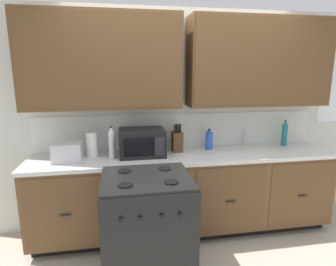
{
  "coord_description": "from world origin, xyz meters",
  "views": [
    {
      "loc": [
        -0.69,
        -2.54,
        1.81
      ],
      "look_at": [
        -0.2,
        0.27,
        1.18
      ],
      "focal_mm": 29.99,
      "sensor_mm": 36.0,
      "label": 1
    }
  ],
  "objects_px": {
    "bottle_clear": "(112,143)",
    "paper_towel_roll": "(92,145)",
    "knife_block": "(177,141)",
    "bottle_blue": "(209,139)",
    "bottle_teal": "(285,133)",
    "stove_range": "(147,227)",
    "microwave": "(142,142)",
    "toaster": "(67,152)"
  },
  "relations": [
    {
      "from": "toaster",
      "to": "bottle_blue",
      "type": "relative_size",
      "value": 1.17
    },
    {
      "from": "paper_towel_roll",
      "to": "bottle_blue",
      "type": "bearing_deg",
      "value": 3.25
    },
    {
      "from": "bottle_blue",
      "to": "stove_range",
      "type": "bearing_deg",
      "value": -135.35
    },
    {
      "from": "stove_range",
      "to": "microwave",
      "type": "height_order",
      "value": "microwave"
    },
    {
      "from": "stove_range",
      "to": "toaster",
      "type": "height_order",
      "value": "toaster"
    },
    {
      "from": "stove_range",
      "to": "paper_towel_roll",
      "type": "xyz_separation_m",
      "value": [
        -0.5,
        0.71,
        0.58
      ]
    },
    {
      "from": "microwave",
      "to": "bottle_teal",
      "type": "xyz_separation_m",
      "value": [
        1.72,
        0.11,
        0.01
      ]
    },
    {
      "from": "bottle_clear",
      "to": "bottle_blue",
      "type": "xyz_separation_m",
      "value": [
        1.09,
        0.17,
        -0.05
      ]
    },
    {
      "from": "bottle_teal",
      "to": "paper_towel_roll",
      "type": "bearing_deg",
      "value": -178.09
    },
    {
      "from": "bottle_clear",
      "to": "paper_towel_roll",
      "type": "bearing_deg",
      "value": 155.32
    },
    {
      "from": "toaster",
      "to": "paper_towel_roll",
      "type": "bearing_deg",
      "value": 30.72
    },
    {
      "from": "microwave",
      "to": "bottle_clear",
      "type": "xyz_separation_m",
      "value": [
        -0.31,
        -0.06,
        0.02
      ]
    },
    {
      "from": "bottle_teal",
      "to": "bottle_blue",
      "type": "distance_m",
      "value": 0.94
    },
    {
      "from": "bottle_clear",
      "to": "bottle_blue",
      "type": "bearing_deg",
      "value": 8.74
    },
    {
      "from": "knife_block",
      "to": "bottle_blue",
      "type": "distance_m",
      "value": 0.38
    },
    {
      "from": "knife_block",
      "to": "bottle_blue",
      "type": "xyz_separation_m",
      "value": [
        0.38,
        0.03,
        0.0
      ]
    },
    {
      "from": "paper_towel_roll",
      "to": "bottle_clear",
      "type": "height_order",
      "value": "bottle_clear"
    },
    {
      "from": "bottle_clear",
      "to": "toaster",
      "type": "bearing_deg",
      "value": -174.52
    },
    {
      "from": "knife_block",
      "to": "bottle_clear",
      "type": "relative_size",
      "value": 0.92
    },
    {
      "from": "bottle_blue",
      "to": "toaster",
      "type": "bearing_deg",
      "value": -172.18
    },
    {
      "from": "knife_block",
      "to": "bottle_clear",
      "type": "xyz_separation_m",
      "value": [
        -0.71,
        -0.14,
        0.05
      ]
    },
    {
      "from": "microwave",
      "to": "bottle_blue",
      "type": "relative_size",
      "value": 2.01
    },
    {
      "from": "microwave",
      "to": "toaster",
      "type": "bearing_deg",
      "value": -172.11
    },
    {
      "from": "toaster",
      "to": "knife_block",
      "type": "bearing_deg",
      "value": 9.12
    },
    {
      "from": "microwave",
      "to": "knife_block",
      "type": "relative_size",
      "value": 1.55
    },
    {
      "from": "stove_range",
      "to": "bottle_teal",
      "type": "distance_m",
      "value": 2.01
    },
    {
      "from": "stove_range",
      "to": "paper_towel_roll",
      "type": "height_order",
      "value": "paper_towel_roll"
    },
    {
      "from": "paper_towel_roll",
      "to": "bottle_clear",
      "type": "distance_m",
      "value": 0.23
    },
    {
      "from": "paper_towel_roll",
      "to": "bottle_teal",
      "type": "distance_m",
      "value": 2.24
    },
    {
      "from": "toaster",
      "to": "paper_towel_roll",
      "type": "xyz_separation_m",
      "value": [
        0.23,
        0.14,
        0.03
      ]
    },
    {
      "from": "bottle_teal",
      "to": "knife_block",
      "type": "bearing_deg",
      "value": -178.86
    },
    {
      "from": "bottle_clear",
      "to": "knife_block",
      "type": "bearing_deg",
      "value": 11.29
    },
    {
      "from": "bottle_teal",
      "to": "bottle_clear",
      "type": "xyz_separation_m",
      "value": [
        -2.04,
        -0.17,
        0.01
      ]
    },
    {
      "from": "stove_range",
      "to": "knife_block",
      "type": "xyz_separation_m",
      "value": [
        0.42,
        0.76,
        0.57
      ]
    },
    {
      "from": "bottle_clear",
      "to": "bottle_blue",
      "type": "relative_size",
      "value": 1.41
    },
    {
      "from": "paper_towel_roll",
      "to": "bottle_clear",
      "type": "xyz_separation_m",
      "value": [
        0.2,
        -0.09,
        0.03
      ]
    },
    {
      "from": "paper_towel_roll",
      "to": "bottle_teal",
      "type": "bearing_deg",
      "value": 1.91
    },
    {
      "from": "bottle_clear",
      "to": "stove_range",
      "type": "bearing_deg",
      "value": -64.51
    },
    {
      "from": "microwave",
      "to": "paper_towel_roll",
      "type": "relative_size",
      "value": 1.85
    },
    {
      "from": "microwave",
      "to": "knife_block",
      "type": "height_order",
      "value": "knife_block"
    },
    {
      "from": "stove_range",
      "to": "bottle_clear",
      "type": "distance_m",
      "value": 0.92
    },
    {
      "from": "stove_range",
      "to": "microwave",
      "type": "xyz_separation_m",
      "value": [
        0.02,
        0.68,
        0.59
      ]
    }
  ]
}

